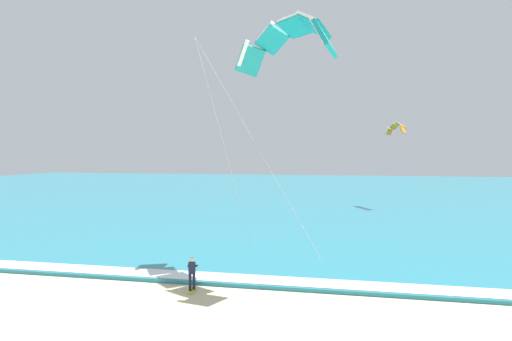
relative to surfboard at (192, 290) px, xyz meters
name	(u,v)px	position (x,y,z in m)	size (l,w,h in m)	color
sea	(321,191)	(2.53, 60.85, 0.07)	(200.00, 120.00, 0.20)	teal
surf_foam	(249,279)	(2.53, 1.85, 0.19)	(200.00, 1.62, 0.04)	white
surfboard	(192,290)	(0.00, 0.00, 0.00)	(0.71, 1.46, 0.09)	yellow
kitesurfer	(192,272)	(0.00, 0.02, 0.91)	(0.59, 0.58, 1.69)	#191E38
kite_primary	(288,38)	(4.22, 4.67, 13.56)	(7.07, 6.99, 13.65)	teal
kite_distant	(397,128)	(13.47, 38.00, 10.22)	(2.35, 4.03, 1.57)	orange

